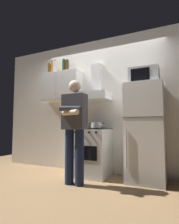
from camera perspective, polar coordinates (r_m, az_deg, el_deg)
The scene contains 14 objects.
ground_plane at distance 3.35m, azimuth -0.00°, elevation -20.04°, with size 7.00×7.00×0.00m, color olive.
back_wall_tiled at distance 3.81m, azimuth 3.80°, elevation 2.34°, with size 4.80×0.10×2.70m, color silver.
upper_cabinet at distance 4.06m, azimuth -8.78°, elevation 7.67°, with size 0.90×0.37×0.60m.
stove_oven at distance 3.50m, azimuth 0.99°, elevation -12.11°, with size 0.60×0.62×0.87m.
range_hood at distance 3.66m, azimuth 1.77°, elevation 6.55°, with size 0.60×0.44×0.75m.
refrigerator at distance 3.21m, azimuth 16.78°, elevation -6.02°, with size 0.60×0.62×1.60m.
microwave at distance 3.34m, azimuth 16.44°, elevation 10.34°, with size 0.48×0.37×0.28m.
person_standing at distance 2.95m, azimuth -4.68°, elevation -4.39°, with size 0.38×0.33×1.64m.
cooking_pot at distance 3.31m, azimuth 2.21°, elevation -4.04°, with size 0.29×0.19×0.10m.
bottle_liquor_amber at distance 4.34m, azimuth -11.34°, elevation 13.07°, with size 0.07×0.07×0.32m.
bottle_vodka_clear at distance 4.24m, azimuth -10.55°, elevation 13.38°, with size 0.07×0.07×0.30m.
bottle_wine_green at distance 4.19m, azimuth -7.88°, elevation 13.69°, with size 0.07×0.07×0.32m.
bottle_rum_dark at distance 4.13m, azimuth -6.91°, elevation 13.74°, with size 0.08×0.08×0.29m.
bottle_beer_brown at distance 4.37m, azimuth -12.26°, elevation 12.66°, with size 0.06×0.06×0.28m.
Camera 1 is at (1.35, -2.93, 0.89)m, focal length 29.81 mm.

